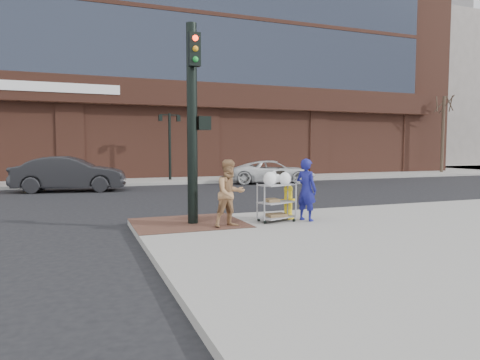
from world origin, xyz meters
name	(u,v)px	position (x,y,z in m)	size (l,w,h in m)	color
ground	(221,234)	(0.00, 0.00, 0.00)	(220.00, 220.00, 0.00)	black
sidewalk_far	(239,167)	(12.50, 32.00, 0.07)	(65.00, 36.00, 0.15)	gray
brick_curb_ramp	(188,223)	(-0.60, 0.90, 0.16)	(2.80, 2.40, 0.01)	#4F3125
bank_building	(168,19)	(5.00, 31.00, 14.15)	(42.00, 26.00, 28.00)	brown
filler_block	(409,98)	(40.00, 38.00, 9.00)	(14.00, 20.00, 18.00)	slate
bare_tree_a	(444,95)	(24.00, 16.50, 6.27)	(1.80, 1.80, 7.20)	#382B21
lamp_post	(170,139)	(2.00, 16.00, 2.62)	(1.32, 0.22, 4.00)	black
traffic_signal_pole	(193,118)	(-0.48, 0.77, 2.83)	(0.61, 0.51, 5.00)	black
woman_blue	(306,190)	(2.42, 0.16, 0.97)	(0.60, 0.39, 1.65)	navy
pedestrian_tan	(230,193)	(0.23, 0.02, 0.97)	(0.80, 0.62, 1.65)	#9C7049
sedan_dark	(70,174)	(-3.59, 12.11, 0.84)	(1.77, 5.08, 1.67)	black
minivan_white	(274,172)	(7.40, 12.74, 0.67)	(2.23, 4.83, 1.34)	silver
utility_cart	(276,199)	(1.62, 0.31, 0.75)	(1.09, 0.85, 1.33)	gray
fire_hydrant	(288,201)	(2.13, 0.62, 0.62)	(0.43, 0.30, 0.92)	yellow
newsbox_yellow	(30,175)	(-5.58, 14.99, 0.64)	(0.41, 0.37, 0.98)	yellow
newsbox_blue	(46,175)	(-4.87, 15.34, 0.61)	(0.38, 0.35, 0.91)	#1B37B1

